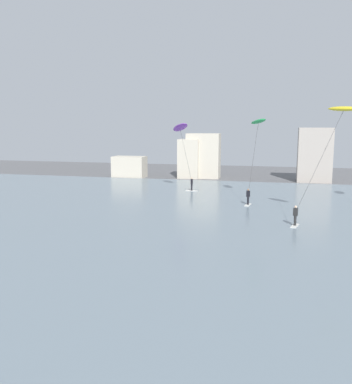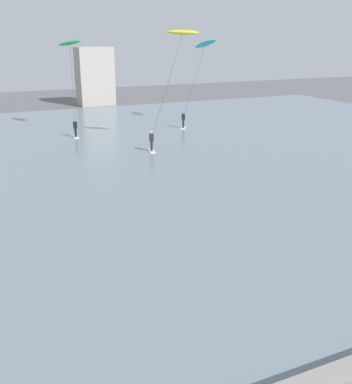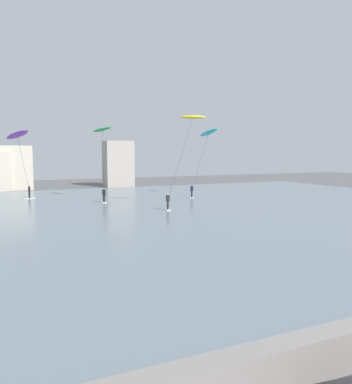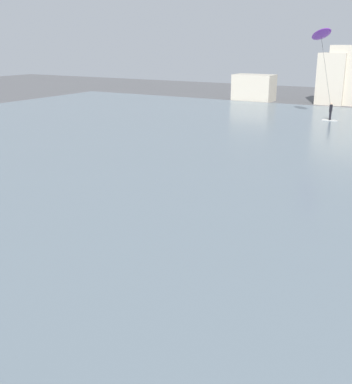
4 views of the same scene
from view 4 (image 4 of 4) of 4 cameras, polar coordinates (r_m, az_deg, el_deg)
name	(u,v)px [view 4 (image 4 of 4)]	position (r m, az deg, el deg)	size (l,w,h in m)	color
kitesurfer_purple	(322,40)	(45.74, 16.93, 16.89)	(3.36, 3.88, 8.29)	silver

